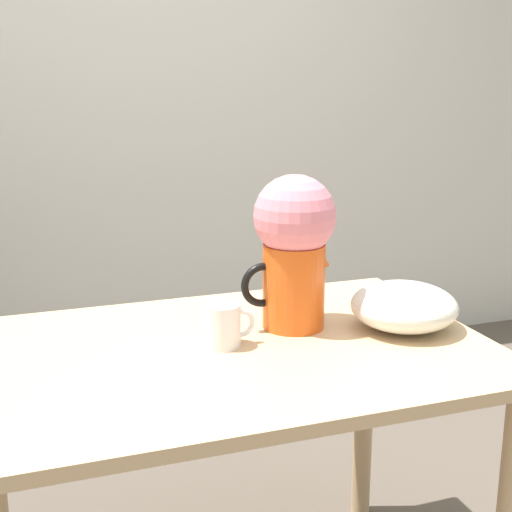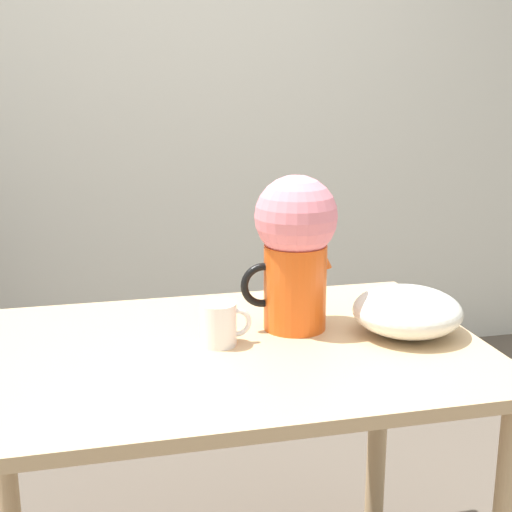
{
  "view_description": "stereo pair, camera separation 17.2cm",
  "coord_description": "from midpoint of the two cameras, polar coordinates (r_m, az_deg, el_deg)",
  "views": [
    {
      "loc": [
        -0.57,
        -1.55,
        1.4
      ],
      "look_at": [
        -0.02,
        0.03,
        0.98
      ],
      "focal_mm": 50.0,
      "sensor_mm": 36.0,
      "label": 1
    },
    {
      "loc": [
        -0.41,
        -1.6,
        1.4
      ],
      "look_at": [
        -0.02,
        0.03,
        0.98
      ],
      "focal_mm": 50.0,
      "sensor_mm": 36.0,
      "label": 2
    }
  ],
  "objects": [
    {
      "name": "white_bowl",
      "position": [
        1.8,
        14.71,
        -4.33
      ],
      "size": [
        0.27,
        0.27,
        0.12
      ],
      "color": "silver",
      "rests_on": "table"
    },
    {
      "name": "wall_back",
      "position": [
        3.34,
        -4.96,
        12.55
      ],
      "size": [
        8.0,
        0.05,
        2.6
      ],
      "color": "silver",
      "rests_on": "ground_plane"
    },
    {
      "name": "flower_vase",
      "position": [
        1.74,
        6.01,
        1.08
      ],
      "size": [
        0.24,
        0.2,
        0.39
      ],
      "color": "#E05619",
      "rests_on": "table"
    },
    {
      "name": "table",
      "position": [
        1.73,
        0.29,
        -10.97
      ],
      "size": [
        1.23,
        0.82,
        0.78
      ],
      "color": "tan",
      "rests_on": "ground_plane"
    },
    {
      "name": "coffee_mug",
      "position": [
        1.67,
        0.04,
        -5.51
      ],
      "size": [
        0.12,
        0.08,
        0.1
      ],
      "color": "white",
      "rests_on": "table"
    }
  ]
}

